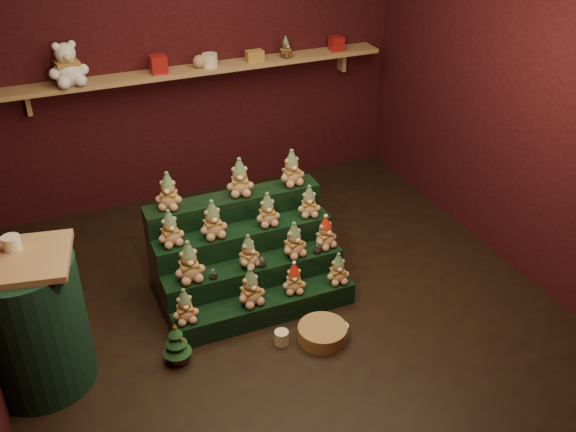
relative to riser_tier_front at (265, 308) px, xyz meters
name	(u,v)px	position (x,y,z in m)	size (l,w,h in m)	color
ground	(279,300)	(0.17, 0.16, -0.09)	(4.00, 4.00, 0.00)	black
back_wall	(193,53)	(0.17, 2.21, 1.31)	(4.00, 0.10, 2.80)	black
front_wall	(462,316)	(0.17, -1.89, 1.31)	(4.00, 0.10, 2.80)	black
right_wall	(520,94)	(2.22, 0.16, 1.31)	(0.10, 4.00, 2.80)	black
back_shelf	(199,70)	(0.17, 2.03, 1.20)	(3.60, 0.26, 0.24)	#A38451
riser_tier_front	(265,308)	(0.00, 0.00, 0.00)	(1.40, 0.22, 0.18)	black
riser_tier_midfront	(255,282)	(0.00, 0.22, 0.09)	(1.40, 0.22, 0.36)	black
riser_tier_midback	(245,258)	(0.00, 0.44, 0.18)	(1.40, 0.22, 0.54)	black
riser_tier_back	(235,235)	(0.00, 0.66, 0.27)	(1.40, 0.22, 0.72)	black
teddy_0	(185,306)	(-0.60, 0.00, 0.22)	(0.19, 0.17, 0.26)	tan
teddy_1	(250,287)	(-0.11, 0.00, 0.24)	(0.21, 0.19, 0.29)	tan
teddy_2	(294,278)	(0.24, 0.00, 0.21)	(0.18, 0.16, 0.25)	tan
teddy_3	(338,268)	(0.59, -0.02, 0.21)	(0.18, 0.16, 0.25)	tan
teddy_4	(189,261)	(-0.50, 0.21, 0.43)	(0.22, 0.20, 0.31)	tan
teddy_5	(248,251)	(-0.05, 0.21, 0.40)	(0.19, 0.17, 0.26)	tan
teddy_6	(294,240)	(0.32, 0.21, 0.41)	(0.20, 0.18, 0.28)	tan
teddy_7	(325,232)	(0.59, 0.22, 0.40)	(0.19, 0.17, 0.26)	tan
teddy_8	(170,228)	(-0.56, 0.45, 0.59)	(0.20, 0.18, 0.28)	tan
teddy_9	(213,219)	(-0.24, 0.43, 0.60)	(0.21, 0.19, 0.29)	tan
teddy_10	(267,209)	(0.20, 0.43, 0.58)	(0.19, 0.17, 0.26)	tan
teddy_11	(309,201)	(0.55, 0.43, 0.58)	(0.18, 0.16, 0.25)	tan
teddy_12	(168,191)	(-0.50, 0.68, 0.77)	(0.20, 0.18, 0.28)	tan
teddy_13	(240,177)	(0.06, 0.66, 0.78)	(0.21, 0.19, 0.30)	tan
teddy_14	(292,168)	(0.50, 0.66, 0.77)	(0.21, 0.19, 0.29)	tan
snow_globe_a	(213,273)	(-0.34, 0.16, 0.31)	(0.06, 0.06, 0.08)	black
snow_globe_b	(262,261)	(0.04, 0.16, 0.31)	(0.06, 0.06, 0.09)	black
snow_globe_c	(317,248)	(0.50, 0.16, 0.32)	(0.07, 0.07, 0.09)	black
side_table	(31,322)	(-1.59, 0.00, 0.39)	(0.73, 0.68, 0.98)	#A38451
table_ornament	(11,243)	(-1.59, 0.10, 0.93)	(0.11, 0.11, 0.09)	beige
mini_christmas_tree	(176,343)	(-0.73, -0.20, 0.07)	(0.20, 0.20, 0.34)	#4C2B1B
mug_left	(282,337)	(0.00, -0.31, -0.04)	(0.10, 0.10, 0.10)	beige
mug_right	(341,331)	(0.43, -0.41, -0.04)	(0.10, 0.10, 0.10)	beige
wicker_basket	(322,333)	(0.29, -0.38, -0.03)	(0.36, 0.36, 0.11)	olive
white_bear	(66,58)	(-0.96, 2.00, 1.46)	(0.33, 0.30, 0.46)	white
brown_bear	(286,47)	(1.01, 2.00, 1.33)	(0.14, 0.12, 0.19)	#53321B
gift_tin_red_a	(158,64)	(-0.20, 2.01, 1.31)	(0.14, 0.14, 0.16)	#AA1C1A
gift_tin_cream	(210,60)	(0.27, 2.01, 1.29)	(0.14, 0.14, 0.12)	beige
gift_tin_red_b	(336,44)	(1.56, 2.01, 1.30)	(0.12, 0.12, 0.14)	#AA1C1A
shelf_plush_ball	(200,61)	(0.17, 2.01, 1.29)	(0.12, 0.12, 0.12)	tan
scarf_gift_box	(255,56)	(0.71, 2.01, 1.28)	(0.16, 0.10, 0.10)	#CE641D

